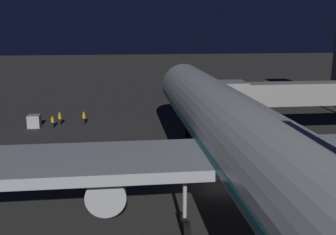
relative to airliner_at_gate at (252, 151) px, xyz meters
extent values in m
plane|color=#383533|center=(0.00, -7.80, -5.76)|extent=(320.00, 320.00, 0.00)
cylinder|color=silver|center=(0.00, -1.28, 0.14)|extent=(5.57, 52.42, 5.57)
sphere|color=silver|center=(0.00, -27.49, 0.14)|extent=(5.46, 5.46, 5.46)
cube|color=#146670|center=(0.00, -1.28, -0.27)|extent=(5.62, 50.33, 0.50)
cube|color=black|center=(0.00, -25.82, 1.12)|extent=(3.06, 1.40, 0.90)
cube|color=#B7BABF|center=(0.00, -1.39, -0.83)|extent=(56.07, 6.70, 0.70)
cylinder|color=#B7BABF|center=(9.25, -2.39, -2.61)|extent=(2.55, 5.70, 2.55)
cylinder|color=black|center=(9.25, -5.24, -2.61)|extent=(2.17, 0.15, 2.17)
cylinder|color=#B7BABF|center=(0.00, -23.99, -3.30)|extent=(0.28, 0.28, 2.52)
cylinder|color=black|center=(0.00, -23.99, -5.16)|extent=(0.45, 1.20, 1.20)
cylinder|color=#B7BABF|center=(-4.20, -0.39, -3.30)|extent=(0.28, 0.28, 2.52)
cylinder|color=black|center=(-4.20, -1.04, -5.16)|extent=(0.45, 1.20, 1.20)
cylinder|color=black|center=(-4.20, 0.26, -5.16)|extent=(0.45, 1.20, 1.20)
cylinder|color=#B7BABF|center=(4.20, -0.39, -3.30)|extent=(0.28, 0.28, 2.52)
cylinder|color=black|center=(4.20, -1.04, -5.16)|extent=(0.45, 1.20, 1.20)
cylinder|color=black|center=(4.20, 0.26, -5.16)|extent=(0.45, 1.20, 1.20)
cube|color=#9E9E99|center=(-15.07, -19.50, 0.14)|extent=(21.95, 2.60, 2.50)
cube|color=#9E9E99|center=(-4.10, -19.50, 0.14)|extent=(3.20, 3.40, 3.00)
cube|color=black|center=(-2.70, -19.50, 0.14)|extent=(0.70, 3.20, 2.70)
cylinder|color=#B7BABF|center=(-5.10, -19.50, -3.43)|extent=(0.56, 0.56, 4.65)
cylinder|color=black|center=(-5.70, -19.50, -5.46)|extent=(0.25, 0.60, 0.60)
cylinder|color=black|center=(-4.50, -19.50, -5.46)|extent=(0.25, 0.60, 0.60)
cube|color=#B7BABF|center=(19.91, -30.81, -4.91)|extent=(1.62, 1.66, 1.70)
cylinder|color=black|center=(13.33, -31.46, -5.30)|extent=(0.28, 0.28, 0.91)
cylinder|color=yellow|center=(13.33, -31.46, -4.52)|extent=(0.40, 0.40, 0.64)
sphere|color=tan|center=(13.33, -31.46, -4.08)|extent=(0.24, 0.24, 0.24)
sphere|color=yellow|center=(13.33, -31.46, -4.03)|extent=(0.23, 0.23, 0.23)
cylinder|color=black|center=(16.61, -31.52, -5.31)|extent=(0.28, 0.28, 0.89)
cylinder|color=yellow|center=(16.61, -31.52, -4.54)|extent=(0.40, 0.40, 0.63)
sphere|color=tan|center=(16.61, -31.52, -4.11)|extent=(0.24, 0.24, 0.24)
sphere|color=white|center=(16.61, -31.52, -4.06)|extent=(0.23, 0.23, 0.23)
cylinder|color=black|center=(17.36, -30.03, -5.35)|extent=(0.28, 0.28, 0.81)
cylinder|color=yellow|center=(17.36, -30.03, -4.65)|extent=(0.40, 0.40, 0.59)
sphere|color=tan|center=(17.36, -30.03, -4.24)|extent=(0.24, 0.24, 0.24)
sphere|color=orange|center=(17.36, -30.03, -4.19)|extent=(0.23, 0.23, 0.23)
cone|color=orange|center=(-2.20, -29.49, -5.48)|extent=(0.36, 0.36, 0.55)
cone|color=orange|center=(2.20, -29.49, -5.48)|extent=(0.36, 0.36, 0.55)
camera|label=1|loc=(8.15, 23.24, 7.74)|focal=42.50mm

